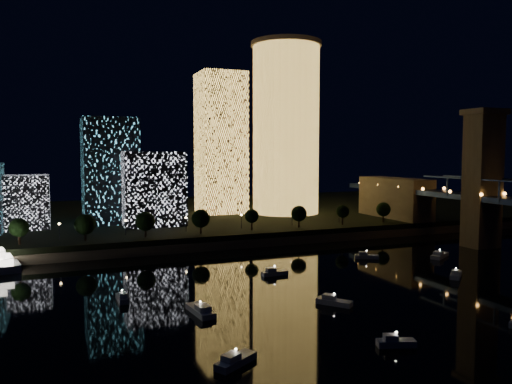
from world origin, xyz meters
The scene contains 9 objects.
ground centered at (0.00, 0.00, 0.00)m, with size 520.00×520.00×0.00m, color black.
far_bank centered at (0.00, 160.00, 2.50)m, with size 420.00×160.00×5.00m, color black.
seawall centered at (0.00, 82.00, 1.50)m, with size 420.00×6.00×3.00m, color #6B5E4C.
tower_cylindrical centered at (25.85, 133.89, 46.27)m, with size 34.00×34.00×82.30m.
tower_rectangular centered at (-2.92, 147.58, 39.12)m, with size 21.45×21.45×68.24m, color #F0B54C.
midrise_blocks centered at (-65.63, 127.06, 22.22)m, with size 85.47×41.06×43.93m.
motorboats centered at (-6.46, 14.78, 0.81)m, with size 120.20×70.36×2.78m.
esplanade_trees centered at (-34.56, 88.00, 10.47)m, with size 165.91×6.98×8.99m.
street_lamps centered at (-34.00, 94.00, 9.02)m, with size 132.70×0.70×5.65m.
Camera 1 is at (-78.58, -86.72, 34.16)m, focal length 35.00 mm.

